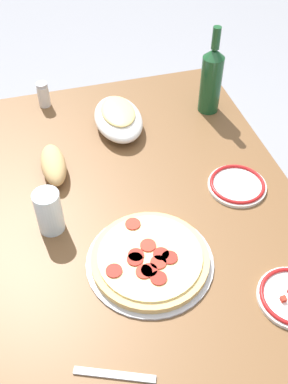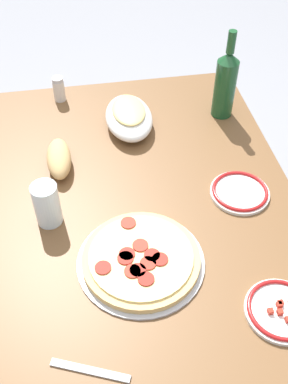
{
  "view_description": "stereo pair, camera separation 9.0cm",
  "coord_description": "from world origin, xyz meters",
  "px_view_note": "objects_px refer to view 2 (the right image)",
  "views": [
    {
      "loc": [
        -0.84,
        0.23,
        1.67
      ],
      "look_at": [
        0.0,
        0.0,
        0.77
      ],
      "focal_mm": 42.95,
      "sensor_mm": 36.0,
      "label": 1
    },
    {
      "loc": [
        -0.86,
        0.15,
        1.67
      ],
      "look_at": [
        0.0,
        0.0,
        0.77
      ],
      "focal_mm": 42.95,
      "sensor_mm": 36.0,
      "label": 2
    }
  ],
  "objects_px": {
    "dining_table": "(144,229)",
    "wine_bottle": "(225,83)",
    "spice_shaker": "(59,89)",
    "pepperoni_pizza": "(141,259)",
    "bread_loaf": "(59,159)",
    "side_plate_near": "(240,192)",
    "side_plate_far": "(281,310)",
    "baked_pasta_dish": "(129,116)",
    "water_glass": "(47,204)"
  },
  "relations": [
    {
      "from": "dining_table",
      "to": "wine_bottle",
      "type": "bearing_deg",
      "value": -42.85
    },
    {
      "from": "dining_table",
      "to": "spice_shaker",
      "type": "relative_size",
      "value": 13.79
    },
    {
      "from": "dining_table",
      "to": "spice_shaker",
      "type": "bearing_deg",
      "value": 21.81
    },
    {
      "from": "pepperoni_pizza",
      "to": "bread_loaf",
      "type": "xyz_separation_m",
      "value": [
        0.38,
        0.18,
        0.02
      ]
    },
    {
      "from": "side_plate_near",
      "to": "spice_shaker",
      "type": "height_order",
      "value": "spice_shaker"
    },
    {
      "from": "side_plate_far",
      "to": "bread_loaf",
      "type": "bearing_deg",
      "value": 39.51
    },
    {
      "from": "dining_table",
      "to": "baked_pasta_dish",
      "type": "relative_size",
      "value": 5.0
    },
    {
      "from": "dining_table",
      "to": "water_glass",
      "type": "bearing_deg",
      "value": 97.02
    },
    {
      "from": "pepperoni_pizza",
      "to": "water_glass",
      "type": "distance_m",
      "value": 0.28
    },
    {
      "from": "pepperoni_pizza",
      "to": "bread_loaf",
      "type": "height_order",
      "value": "bread_loaf"
    },
    {
      "from": "wine_bottle",
      "to": "side_plate_far",
      "type": "bearing_deg",
      "value": 173.97
    },
    {
      "from": "wine_bottle",
      "to": "bread_loaf",
      "type": "relative_size",
      "value": 1.74
    },
    {
      "from": "spice_shaker",
      "to": "dining_table",
      "type": "bearing_deg",
      "value": -158.19
    },
    {
      "from": "baked_pasta_dish",
      "to": "wine_bottle",
      "type": "distance_m",
      "value": 0.33
    },
    {
      "from": "baked_pasta_dish",
      "to": "side_plate_far",
      "type": "xyz_separation_m",
      "value": [
        -0.73,
        -0.24,
        -0.03
      ]
    },
    {
      "from": "dining_table",
      "to": "side_plate_near",
      "type": "distance_m",
      "value": 0.3
    },
    {
      "from": "wine_bottle",
      "to": "side_plate_far",
      "type": "xyz_separation_m",
      "value": [
        -0.74,
        0.08,
        -0.11
      ]
    },
    {
      "from": "wine_bottle",
      "to": "side_plate_far",
      "type": "height_order",
      "value": "wine_bottle"
    },
    {
      "from": "baked_pasta_dish",
      "to": "bread_loaf",
      "type": "bearing_deg",
      "value": 124.45
    },
    {
      "from": "baked_pasta_dish",
      "to": "water_glass",
      "type": "bearing_deg",
      "value": 143.84
    },
    {
      "from": "side_plate_far",
      "to": "bread_loaf",
      "type": "height_order",
      "value": "bread_loaf"
    },
    {
      "from": "bread_loaf",
      "to": "water_glass",
      "type": "bearing_deg",
      "value": 170.26
    },
    {
      "from": "wine_bottle",
      "to": "side_plate_near",
      "type": "relative_size",
      "value": 1.78
    },
    {
      "from": "baked_pasta_dish",
      "to": "side_plate_near",
      "type": "height_order",
      "value": "baked_pasta_dish"
    },
    {
      "from": "water_glass",
      "to": "side_plate_far",
      "type": "height_order",
      "value": "water_glass"
    },
    {
      "from": "pepperoni_pizza",
      "to": "bread_loaf",
      "type": "distance_m",
      "value": 0.42
    },
    {
      "from": "dining_table",
      "to": "side_plate_far",
      "type": "distance_m",
      "value": 0.49
    },
    {
      "from": "side_plate_near",
      "to": "side_plate_far",
      "type": "bearing_deg",
      "value": 176.4
    },
    {
      "from": "side_plate_near",
      "to": "bread_loaf",
      "type": "distance_m",
      "value": 0.53
    },
    {
      "from": "wine_bottle",
      "to": "side_plate_far",
      "type": "distance_m",
      "value": 0.76
    },
    {
      "from": "side_plate_near",
      "to": "spice_shaker",
      "type": "xyz_separation_m",
      "value": [
        0.55,
        0.48,
        0.03
      ]
    },
    {
      "from": "wine_bottle",
      "to": "water_glass",
      "type": "bearing_deg",
      "value": 123.17
    },
    {
      "from": "wine_bottle",
      "to": "side_plate_far",
      "type": "relative_size",
      "value": 1.8
    },
    {
      "from": "dining_table",
      "to": "pepperoni_pizza",
      "type": "relative_size",
      "value": 3.82
    },
    {
      "from": "side_plate_near",
      "to": "bread_loaf",
      "type": "xyz_separation_m",
      "value": [
        0.2,
        0.49,
        0.02
      ]
    },
    {
      "from": "side_plate_far",
      "to": "spice_shaker",
      "type": "distance_m",
      "value": 1.02
    },
    {
      "from": "side_plate_far",
      "to": "side_plate_near",
      "type": "bearing_deg",
      "value": -3.6
    },
    {
      "from": "baked_pasta_dish",
      "to": "side_plate_far",
      "type": "height_order",
      "value": "baked_pasta_dish"
    },
    {
      "from": "dining_table",
      "to": "bread_loaf",
      "type": "relative_size",
      "value": 7.07
    },
    {
      "from": "dining_table",
      "to": "side_plate_near",
      "type": "relative_size",
      "value": 7.2
    },
    {
      "from": "water_glass",
      "to": "dining_table",
      "type": "bearing_deg",
      "value": -82.98
    },
    {
      "from": "baked_pasta_dish",
      "to": "side_plate_near",
      "type": "distance_m",
      "value": 0.44
    },
    {
      "from": "pepperoni_pizza",
      "to": "spice_shaker",
      "type": "relative_size",
      "value": 3.61
    },
    {
      "from": "bread_loaf",
      "to": "baked_pasta_dish",
      "type": "bearing_deg",
      "value": -55.55
    },
    {
      "from": "side_plate_near",
      "to": "side_plate_far",
      "type": "distance_m",
      "value": 0.37
    },
    {
      "from": "side_plate_far",
      "to": "spice_shaker",
      "type": "bearing_deg",
      "value": 26.35
    },
    {
      "from": "water_glass",
      "to": "spice_shaker",
      "type": "xyz_separation_m",
      "value": [
        0.55,
        -0.05,
        -0.02
      ]
    },
    {
      "from": "side_plate_far",
      "to": "pepperoni_pizza",
      "type": "bearing_deg",
      "value": 57.14
    },
    {
      "from": "bread_loaf",
      "to": "spice_shaker",
      "type": "xyz_separation_m",
      "value": [
        0.35,
        -0.02,
        0.01
      ]
    },
    {
      "from": "dining_table",
      "to": "side_plate_near",
      "type": "bearing_deg",
      "value": -95.17
    }
  ]
}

